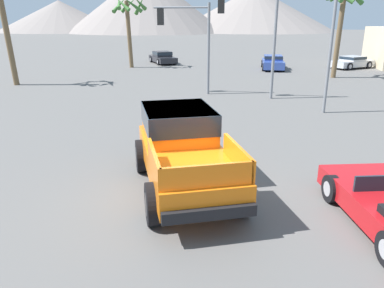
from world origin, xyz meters
name	(u,v)px	position (x,y,z in m)	size (l,w,h in m)	color
ground_plane	(187,188)	(0.00, 0.00, 0.00)	(320.00, 320.00, 0.00)	#5B5956
orange_pickup_truck	(182,144)	(-0.17, 0.22, 1.12)	(3.68, 5.47, 1.96)	orange
parked_car_dark	(163,57)	(-7.87, 28.08, 0.59)	(3.72, 4.62, 1.15)	#232328
parked_car_blue	(273,62)	(2.82, 25.28, 0.62)	(2.00, 4.40, 1.20)	#334C9E
parked_car_silver	(352,62)	(9.80, 27.14, 0.56)	(4.25, 3.87, 1.07)	#B7BABF
traffic_light_main	(251,24)	(1.15, 12.26, 3.96)	(3.37, 0.38, 5.69)	slate
traffic_light_crosswalk	(186,31)	(-2.51, 12.96, 3.54)	(3.23, 0.38, 5.08)	slate
street_lamp_post	(336,2)	(4.80, 9.29, 4.91)	(0.90, 0.24, 8.24)	slate
palm_tree_short	(129,14)	(-9.77, 24.24, 4.64)	(2.97, 2.99, 6.13)	brown
palm_tree_leaning	(341,8)	(7.15, 20.84, 4.92)	(3.02, 2.85, 6.46)	brown
distant_mountain_range	(174,8)	(-28.08, 122.74, 7.63)	(113.13, 68.82, 18.94)	gray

